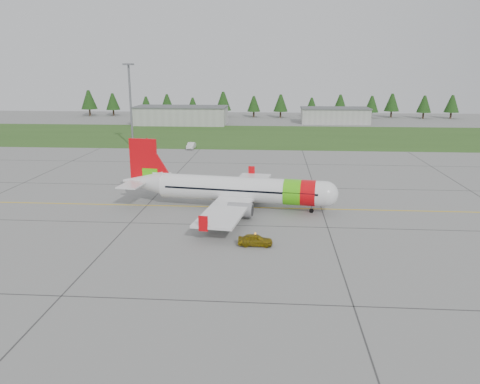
{
  "coord_description": "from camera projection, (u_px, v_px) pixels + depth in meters",
  "views": [
    {
      "loc": [
        3.16,
        -55.61,
        19.02
      ],
      "look_at": [
        -1.26,
        4.55,
        3.16
      ],
      "focal_mm": 35.0,
      "sensor_mm": 36.0,
      "label": 1
    }
  ],
  "objects": [
    {
      "name": "taxi_guideline",
      "position": [
        251.0,
        207.0,
        66.41
      ],
      "size": [
        120.0,
        0.25,
        0.02
      ],
      "primitive_type": "cube",
      "color": "gold",
      "rests_on": "ground"
    },
    {
      "name": "service_van",
      "position": [
        191.0,
        139.0,
        114.82
      ],
      "size": [
        1.7,
        1.61,
        4.74
      ],
      "primitive_type": "imported",
      "rotation": [
        0.0,
        0.0,
        -0.03
      ],
      "color": "silver",
      "rests_on": "ground"
    },
    {
      "name": "follow_me_car",
      "position": [
        255.0,
        229.0,
        51.6
      ],
      "size": [
        1.33,
        1.56,
        3.86
      ],
      "primitive_type": "imported",
      "rotation": [
        0.0,
        0.0,
        1.58
      ],
      "color": "gold",
      "rests_on": "ground"
    },
    {
      "name": "treeline",
      "position": [
        267.0,
        105.0,
        190.53
      ],
      "size": [
        160.0,
        8.0,
        10.0
      ],
      "primitive_type": null,
      "color": "#1C3F14",
      "rests_on": "ground"
    },
    {
      "name": "ground",
      "position": [
        247.0,
        226.0,
        58.7
      ],
      "size": [
        320.0,
        320.0,
        0.0
      ],
      "primitive_type": "plane",
      "color": "gray",
      "rests_on": "ground"
    },
    {
      "name": "aircraft",
      "position": [
        236.0,
        189.0,
        65.53
      ],
      "size": [
        31.09,
        28.92,
        9.45
      ],
      "rotation": [
        0.0,
        0.0,
        -0.14
      ],
      "color": "white",
      "rests_on": "ground"
    },
    {
      "name": "floodlight_mast",
      "position": [
        131.0,
        107.0,
        114.37
      ],
      "size": [
        0.5,
        0.5,
        20.0
      ],
      "primitive_type": "cylinder",
      "color": "slate",
      "rests_on": "ground"
    },
    {
      "name": "hangar_west",
      "position": [
        181.0,
        116.0,
        166.16
      ],
      "size": [
        32.0,
        14.0,
        6.0
      ],
      "primitive_type": "cube",
      "color": "#A8A8A3",
      "rests_on": "ground"
    },
    {
      "name": "grass_strip",
      "position": [
        263.0,
        136.0,
        137.79
      ],
      "size": [
        320.0,
        50.0,
        0.03
      ],
      "primitive_type": "cube",
      "color": "#30561E",
      "rests_on": "ground"
    },
    {
      "name": "hangar_east",
      "position": [
        335.0,
        116.0,
        170.08
      ],
      "size": [
        24.0,
        12.0,
        5.2
      ],
      "primitive_type": "cube",
      "color": "#A8A8A3",
      "rests_on": "ground"
    }
  ]
}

